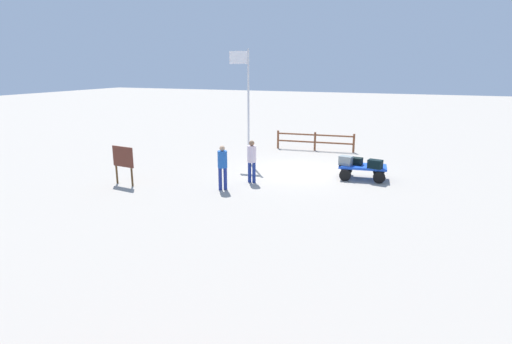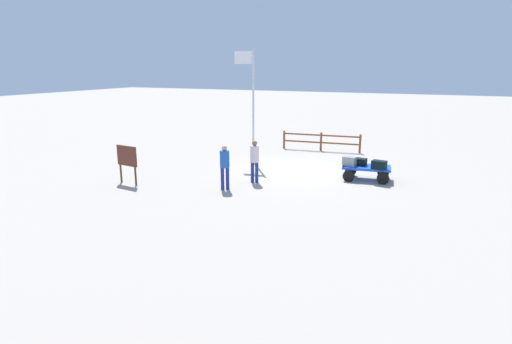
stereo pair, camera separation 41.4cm
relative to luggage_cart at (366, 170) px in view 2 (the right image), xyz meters
The scene contains 10 objects.
ground_plane 2.94m from the luggage_cart, ahead, with size 120.00×120.00×0.00m, color #ACA194.
luggage_cart is the anchor object (origin of this frame).
suitcase_dark 0.78m from the luggage_cart, 16.64° to the left, with size 0.60×0.49×0.39m.
suitcase_maroon 0.44m from the luggage_cart, 12.38° to the right, with size 0.61×0.46×0.30m.
suitcase_tan 0.73m from the luggage_cart, 149.40° to the left, with size 0.63×0.48×0.36m.
worker_lead 6.10m from the luggage_cart, 37.67° to the left, with size 0.52×0.52×1.76m.
worker_trailing 4.80m from the luggage_cart, 28.90° to the left, with size 0.37×0.37×1.77m.
flagpole 6.63m from the luggage_cart, 10.83° to the right, with size 1.01×0.14×5.51m.
signboard 9.97m from the luggage_cart, 27.44° to the left, with size 1.07×0.20×1.59m.
wooden_fence 6.39m from the luggage_cart, 57.56° to the right, with size 4.46×0.51×1.05m.
Camera 2 is at (-5.55, 17.99, 4.71)m, focal length 29.35 mm.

